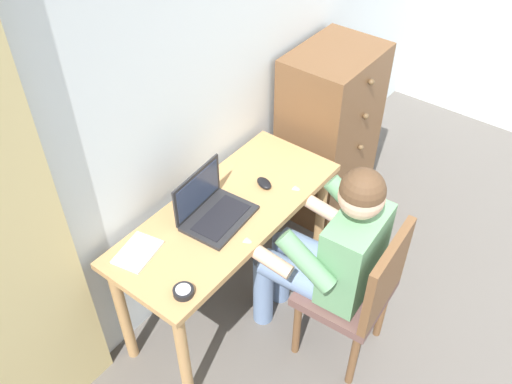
{
  "coord_description": "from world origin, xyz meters",
  "views": [
    {
      "loc": [
        -1.97,
        0.58,
        2.59
      ],
      "look_at": [
        -0.42,
        1.77,
        0.84
      ],
      "focal_mm": 38.23,
      "sensor_mm": 36.0,
      "label": 1
    }
  ],
  "objects_px": {
    "person_seated": "(329,249)",
    "computer_mouse": "(264,183)",
    "chair": "(359,290)",
    "dresser": "(329,134)",
    "laptop": "(212,209)",
    "desk_clock": "(183,291)",
    "desk": "(228,227)",
    "notebook_pad": "(138,252)"
  },
  "relations": [
    {
      "from": "person_seated",
      "to": "computer_mouse",
      "type": "xyz_separation_m",
      "value": [
        0.12,
        0.47,
        0.08
      ]
    },
    {
      "from": "desk",
      "to": "desk_clock",
      "type": "height_order",
      "value": "desk_clock"
    },
    {
      "from": "person_seated",
      "to": "computer_mouse",
      "type": "bearing_deg",
      "value": 75.79
    },
    {
      "from": "dresser",
      "to": "desk_clock",
      "type": "height_order",
      "value": "dresser"
    },
    {
      "from": "dresser",
      "to": "desk",
      "type": "bearing_deg",
      "value": -177.02
    },
    {
      "from": "laptop",
      "to": "notebook_pad",
      "type": "xyz_separation_m",
      "value": [
        -0.39,
        0.11,
        -0.05
      ]
    },
    {
      "from": "dresser",
      "to": "laptop",
      "type": "xyz_separation_m",
      "value": [
        -1.14,
        -0.03,
        0.22
      ]
    },
    {
      "from": "laptop",
      "to": "notebook_pad",
      "type": "bearing_deg",
      "value": 163.78
    },
    {
      "from": "desk",
      "to": "dresser",
      "type": "distance_m",
      "value": 1.06
    },
    {
      "from": "desk",
      "to": "desk_clock",
      "type": "distance_m",
      "value": 0.55
    },
    {
      "from": "desk",
      "to": "dresser",
      "type": "height_order",
      "value": "dresser"
    },
    {
      "from": "person_seated",
      "to": "laptop",
      "type": "bearing_deg",
      "value": 111.68
    },
    {
      "from": "desk",
      "to": "computer_mouse",
      "type": "xyz_separation_m",
      "value": [
        0.25,
        -0.03,
        0.13
      ]
    },
    {
      "from": "desk_clock",
      "to": "notebook_pad",
      "type": "height_order",
      "value": "desk_clock"
    },
    {
      "from": "desk",
      "to": "chair",
      "type": "height_order",
      "value": "chair"
    },
    {
      "from": "desk_clock",
      "to": "computer_mouse",
      "type": "bearing_deg",
      "value": 10.89
    },
    {
      "from": "chair",
      "to": "person_seated",
      "type": "relative_size",
      "value": 0.74
    },
    {
      "from": "dresser",
      "to": "person_seated",
      "type": "distance_m",
      "value": 1.09
    },
    {
      "from": "chair",
      "to": "notebook_pad",
      "type": "relative_size",
      "value": 4.21
    },
    {
      "from": "desk",
      "to": "computer_mouse",
      "type": "relative_size",
      "value": 12.79
    },
    {
      "from": "dresser",
      "to": "laptop",
      "type": "bearing_deg",
      "value": -178.67
    },
    {
      "from": "dresser",
      "to": "computer_mouse",
      "type": "relative_size",
      "value": 11.37
    },
    {
      "from": "desk",
      "to": "person_seated",
      "type": "relative_size",
      "value": 1.06
    },
    {
      "from": "laptop",
      "to": "notebook_pad",
      "type": "distance_m",
      "value": 0.4
    },
    {
      "from": "desk",
      "to": "person_seated",
      "type": "height_order",
      "value": "person_seated"
    },
    {
      "from": "desk",
      "to": "notebook_pad",
      "type": "bearing_deg",
      "value": 163.15
    },
    {
      "from": "desk_clock",
      "to": "notebook_pad",
      "type": "relative_size",
      "value": 0.43
    },
    {
      "from": "computer_mouse",
      "to": "desk_clock",
      "type": "distance_m",
      "value": 0.77
    },
    {
      "from": "person_seated",
      "to": "notebook_pad",
      "type": "relative_size",
      "value": 5.72
    },
    {
      "from": "laptop",
      "to": "desk_clock",
      "type": "relative_size",
      "value": 3.98
    },
    {
      "from": "desk",
      "to": "person_seated",
      "type": "distance_m",
      "value": 0.53
    },
    {
      "from": "desk_clock",
      "to": "chair",
      "type": "bearing_deg",
      "value": -38.08
    },
    {
      "from": "chair",
      "to": "laptop",
      "type": "xyz_separation_m",
      "value": [
        -0.22,
        0.72,
        0.3
      ]
    },
    {
      "from": "dresser",
      "to": "person_seated",
      "type": "height_order",
      "value": "person_seated"
    },
    {
      "from": "dresser",
      "to": "person_seated",
      "type": "bearing_deg",
      "value": -148.63
    },
    {
      "from": "dresser",
      "to": "chair",
      "type": "distance_m",
      "value": 1.18
    },
    {
      "from": "chair",
      "to": "computer_mouse",
      "type": "distance_m",
      "value": 0.71
    },
    {
      "from": "desk",
      "to": "notebook_pad",
      "type": "relative_size",
      "value": 6.09
    },
    {
      "from": "computer_mouse",
      "to": "notebook_pad",
      "type": "xyz_separation_m",
      "value": [
        -0.72,
        0.18,
        -0.01
      ]
    },
    {
      "from": "desk",
      "to": "desk_clock",
      "type": "relative_size",
      "value": 14.21
    },
    {
      "from": "laptop",
      "to": "desk",
      "type": "bearing_deg",
      "value": -19.9
    },
    {
      "from": "notebook_pad",
      "to": "chair",
      "type": "bearing_deg",
      "value": -65.74
    }
  ]
}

